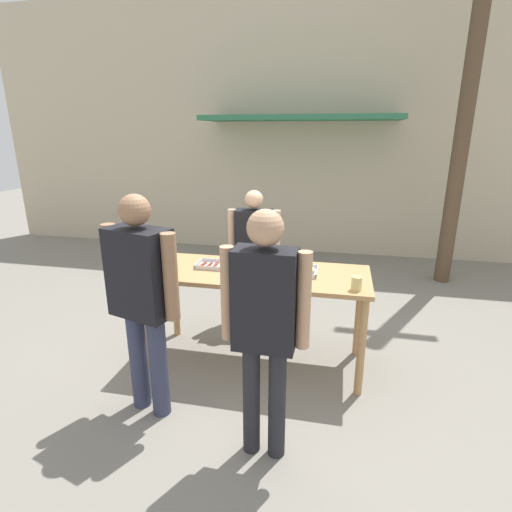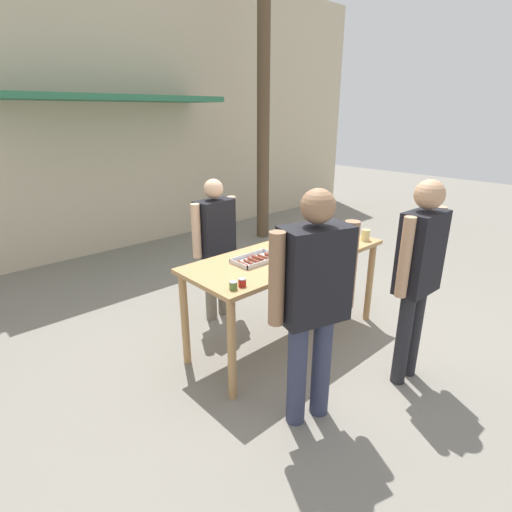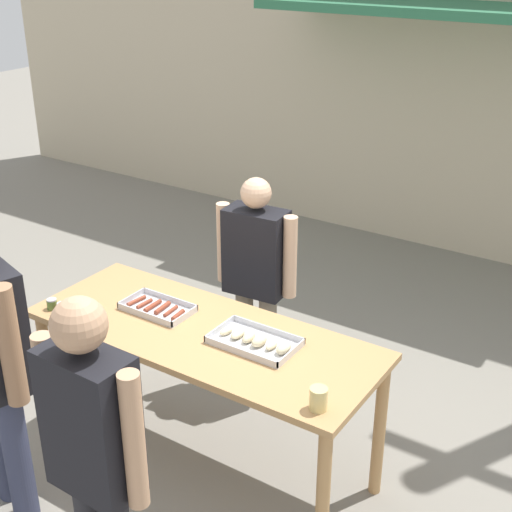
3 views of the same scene
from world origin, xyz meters
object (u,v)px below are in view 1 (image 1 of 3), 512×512
(person_customer_with_cup, at_px, (265,317))
(condiment_jar_ketchup, at_px, (160,272))
(condiment_jar_mustard, at_px, (151,271))
(person_server_behind_table, at_px, (254,246))
(utility_pole, at_px, (470,81))
(food_tray_sausages, at_px, (219,266))
(food_tray_buns, at_px, (292,270))
(person_customer_holding_hotdog, at_px, (142,290))
(beer_cup, at_px, (356,283))

(person_customer_with_cup, bearing_deg, condiment_jar_ketchup, -36.13)
(condiment_jar_mustard, bearing_deg, person_server_behind_table, 58.86)
(condiment_jar_ketchup, height_order, person_server_behind_table, person_server_behind_table)
(person_server_behind_table, bearing_deg, utility_pole, 32.53)
(person_customer_with_cup, height_order, utility_pole, utility_pole)
(condiment_jar_ketchup, bearing_deg, food_tray_sausages, 36.44)
(food_tray_buns, xyz_separation_m, person_customer_with_cup, (-0.03, -1.19, 0.09))
(food_tray_buns, distance_m, person_customer_with_cup, 1.19)
(person_server_behind_table, relative_size, person_customer_holding_hotdog, 0.89)
(beer_cup, relative_size, person_server_behind_table, 0.07)
(condiment_jar_ketchup, relative_size, beer_cup, 0.56)
(beer_cup, relative_size, person_customer_holding_hotdog, 0.07)
(person_server_behind_table, bearing_deg, food_tray_buns, -61.47)
(food_tray_sausages, relative_size, beer_cup, 3.63)
(beer_cup, distance_m, person_customer_with_cup, 1.06)
(condiment_jar_mustard, distance_m, person_server_behind_table, 1.36)
(condiment_jar_mustard, height_order, condiment_jar_ketchup, same)
(condiment_jar_mustard, bearing_deg, condiment_jar_ketchup, -0.60)
(food_tray_sausages, height_order, beer_cup, beer_cup)
(food_tray_buns, height_order, utility_pole, utility_pole)
(condiment_jar_ketchup, xyz_separation_m, utility_pole, (3.14, 3.08, 1.85))
(person_customer_holding_hotdog, xyz_separation_m, person_customer_with_cup, (0.99, -0.26, 0.01))
(person_customer_holding_hotdog, bearing_deg, food_tray_buns, -120.95)
(person_customer_holding_hotdog, height_order, person_customer_with_cup, person_customer_holding_hotdog)
(person_customer_holding_hotdog, height_order, utility_pole, utility_pole)
(food_tray_sausages, height_order, condiment_jar_mustard, condiment_jar_mustard)
(person_customer_holding_hotdog, bearing_deg, person_server_behind_table, -88.45)
(condiment_jar_ketchup, relative_size, person_customer_holding_hotdog, 0.04)
(food_tray_sausages, height_order, person_customer_holding_hotdog, person_customer_holding_hotdog)
(condiment_jar_mustard, distance_m, person_customer_holding_hotdog, 0.64)
(food_tray_buns, height_order, beer_cup, beer_cup)
(condiment_jar_ketchup, bearing_deg, person_customer_holding_hotdog, -77.21)
(condiment_jar_mustard, xyz_separation_m, person_customer_with_cup, (1.21, -0.86, 0.08))
(condiment_jar_ketchup, bearing_deg, food_tray_buns, 16.08)
(person_customer_holding_hotdog, relative_size, utility_pole, 0.32)
(beer_cup, distance_m, person_customer_holding_hotdog, 1.70)
(person_server_behind_table, distance_m, utility_pole, 3.70)
(condiment_jar_mustard, distance_m, condiment_jar_ketchup, 0.09)
(food_tray_sausages, distance_m, condiment_jar_ketchup, 0.56)
(condiment_jar_mustard, bearing_deg, person_customer_holding_hotdog, -69.42)
(utility_pole, bearing_deg, person_customer_with_cup, -117.09)
(person_customer_with_cup, bearing_deg, food_tray_buns, -90.27)
(person_server_behind_table, bearing_deg, beer_cup, -50.73)
(food_tray_sausages, height_order, person_server_behind_table, person_server_behind_table)
(condiment_jar_mustard, relative_size, person_server_behind_table, 0.04)
(person_server_behind_table, relative_size, utility_pole, 0.29)
(food_tray_sausages, distance_m, person_server_behind_table, 0.84)
(person_customer_with_cup, relative_size, utility_pole, 0.32)
(utility_pole, bearing_deg, food_tray_sausages, -134.36)
(food_tray_buns, distance_m, person_server_behind_table, 0.99)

